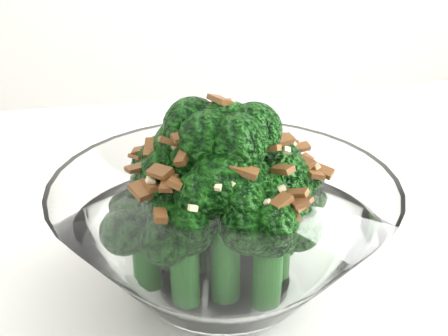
{
  "coord_description": "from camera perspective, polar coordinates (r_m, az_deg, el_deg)",
  "views": [
    {
      "loc": [
        0.12,
        -0.37,
        1.01
      ],
      "look_at": [
        0.13,
        -0.02,
        0.84
      ],
      "focal_mm": 50.0,
      "sensor_mm": 36.0,
      "label": 1
    }
  ],
  "objects": [
    {
      "name": "broccoli_dish",
      "position": [
        0.41,
        -0.1,
        -5.21
      ],
      "size": [
        0.22,
        0.22,
        0.14
      ],
      "color": "white",
      "rests_on": "table"
    }
  ]
}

